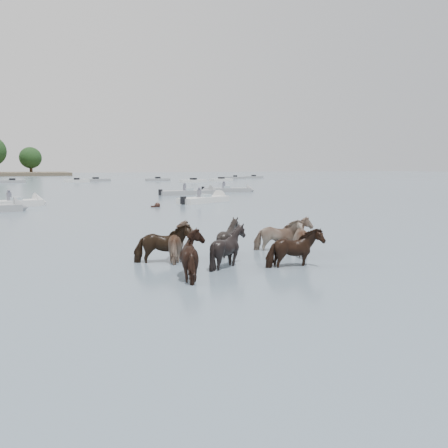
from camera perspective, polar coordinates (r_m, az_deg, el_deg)
name	(u,v)px	position (r m, az deg, el deg)	size (l,w,h in m)	color
ground	(163,267)	(13.81, -7.77, -5.53)	(400.00, 400.00, 0.00)	slate
pony_herd	(235,246)	(14.45, 1.36, -2.90)	(6.71, 4.07, 1.57)	black
swimming_pony	(157,206)	(34.03, -8.63, 2.35)	(0.72, 0.44, 0.44)	black
motorboat_a	(25,203)	(37.85, -24.21, 2.48)	(4.58, 2.73, 1.92)	silver
motorboat_c	(195,192)	(48.42, -3.70, 4.06)	(6.86, 1.77, 1.92)	gray
motorboat_d	(210,199)	(38.40, -1.87, 3.19)	(5.64, 4.02, 1.92)	silver
motorboat_e	(234,190)	(53.26, 1.25, 4.38)	(6.30, 3.89, 1.92)	gray
distant_flotilla	(39,181)	(90.09, -22.61, 5.10)	(105.36, 24.25, 0.93)	gray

